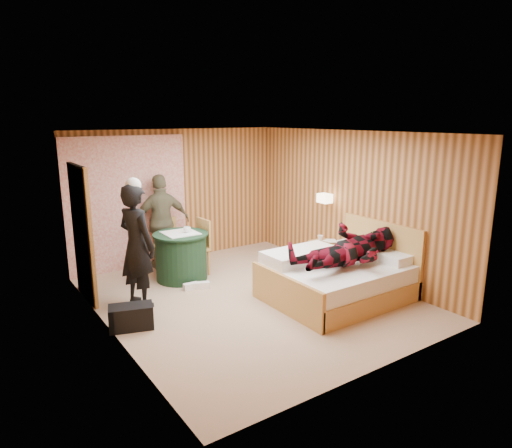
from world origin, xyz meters
TOP-DOWN VIEW (x-y plane):
  - floor at (0.00, 0.00)m, footprint 4.20×5.00m
  - ceiling at (0.00, 0.00)m, footprint 4.20×5.00m
  - wall_back at (0.00, 2.50)m, footprint 4.20×0.02m
  - wall_left at (-2.10, 0.00)m, footprint 0.02×5.00m
  - wall_right at (2.10, 0.00)m, footprint 0.02×5.00m
  - curtain at (-1.00, 2.43)m, footprint 2.20×0.08m
  - doorway at (-2.06, 1.40)m, footprint 0.06×0.90m
  - wall_lamp at (1.92, 0.45)m, footprint 0.26×0.24m
  - bed at (1.12, -0.74)m, footprint 2.01×1.59m
  - nightstand at (1.88, 0.36)m, footprint 0.40×0.54m
  - round_table at (-0.49, 1.35)m, footprint 0.93×0.93m
  - chair_far at (-0.46, 2.07)m, footprint 0.54×0.54m
  - chair_near at (-0.12, 1.44)m, footprint 0.46×0.46m
  - duffel_bag at (-1.85, 0.00)m, footprint 0.63×0.46m
  - sneaker_left at (-0.41, 0.76)m, footprint 0.26×0.18m
  - sneaker_right at (-0.58, 0.82)m, footprint 0.25×0.11m
  - woman_standing at (-1.48, 0.69)m, footprint 0.62×0.76m
  - man_at_table at (-0.49, 2.12)m, footprint 1.06×0.55m
  - man_on_bed at (1.15, -0.97)m, footprint 0.86×0.67m
  - book_lower at (1.88, 0.31)m, footprint 0.18×0.23m
  - book_upper at (1.88, 0.31)m, footprint 0.26×0.28m
  - cup_nightstand at (1.88, 0.49)m, footprint 0.11×0.11m
  - cup_table at (-0.39, 1.30)m, footprint 0.16×0.16m

SIDE VIEW (x-z plane):
  - floor at x=0.00m, z-range -0.01..0.01m
  - sneaker_left at x=-0.41m, z-range 0.00..0.11m
  - sneaker_right at x=-0.58m, z-range 0.00..0.11m
  - duffel_bag at x=-1.85m, z-range 0.00..0.32m
  - nightstand at x=1.88m, z-range 0.01..0.53m
  - bed at x=1.12m, z-range -0.23..0.86m
  - round_table at x=-0.49m, z-range 0.00..0.82m
  - book_lower at x=1.88m, z-range 0.52..0.54m
  - chair_far at x=-0.46m, z-range 0.07..1.00m
  - book_upper at x=1.88m, z-range 0.54..0.56m
  - cup_nightstand at x=1.88m, z-range 0.52..0.61m
  - chair_near at x=-0.12m, z-range 0.08..1.06m
  - man_at_table at x=-0.49m, z-range 0.00..1.72m
  - cup_table at x=-0.39m, z-range 0.82..0.92m
  - woman_standing at x=-1.48m, z-range 0.00..1.81m
  - man_on_bed at x=1.15m, z-range 0.09..1.86m
  - doorway at x=-2.06m, z-range 0.00..2.05m
  - curtain at x=-1.00m, z-range 0.00..2.40m
  - wall_back at x=0.00m, z-range 0.00..2.50m
  - wall_left at x=-2.10m, z-range 0.00..2.50m
  - wall_right at x=2.10m, z-range 0.00..2.50m
  - wall_lamp at x=1.92m, z-range 1.22..1.38m
  - ceiling at x=0.00m, z-range 2.50..2.50m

